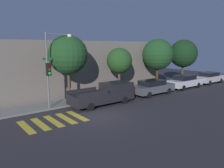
{
  "coord_description": "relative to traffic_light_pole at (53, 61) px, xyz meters",
  "views": [
    {
      "loc": [
        -8.04,
        -11.93,
        4.71
      ],
      "look_at": [
        2.93,
        2.1,
        1.6
      ],
      "focal_mm": 35.0,
      "sensor_mm": 36.0,
      "label": 1
    }
  ],
  "objects": [
    {
      "name": "tree_near_corner",
      "position": [
        1.54,
        0.66,
        0.39
      ],
      "size": [
        3.14,
        3.14,
        5.59
      ],
      "color": "brown",
      "rests_on": "ground"
    },
    {
      "name": "sedan_far_end",
      "position": [
        20.27,
        -1.27,
        -2.87
      ],
      "size": [
        4.5,
        1.76,
        1.42
      ],
      "color": "#B7BABF",
      "rests_on": "ground"
    },
    {
      "name": "traffic_light_pole",
      "position": [
        0.0,
        0.0,
        0.0
      ],
      "size": [
        2.39,
        0.56,
        5.7
      ],
      "color": "slate",
      "rests_on": "ground"
    },
    {
      "name": "tree_far_end",
      "position": [
        12.4,
        0.66,
        0.17
      ],
      "size": [
        3.4,
        3.4,
        5.5
      ],
      "color": "#42301E",
      "rests_on": "ground"
    },
    {
      "name": "crosswalk",
      "position": [
        -1.25,
        -2.57,
        -3.62
      ],
      "size": [
        3.87,
        2.6,
        0.0
      ],
      "color": "gold",
      "rests_on": "ground"
    },
    {
      "name": "tree_behind_truck",
      "position": [
        17.19,
        0.66,
        0.15
      ],
      "size": [
        3.38,
        3.38,
        5.48
      ],
      "color": "#4C3823",
      "rests_on": "ground"
    },
    {
      "name": "pickup_truck",
      "position": [
        3.8,
        -1.27,
        -2.77
      ],
      "size": [
        5.4,
        1.95,
        1.68
      ],
      "color": "black",
      "rests_on": "ground"
    },
    {
      "name": "ground_plane",
      "position": [
        1.56,
        -3.37,
        -3.62
      ],
      "size": [
        60.0,
        60.0,
        0.0
      ],
      "primitive_type": "plane",
      "color": "#2D2B30"
    },
    {
      "name": "tree_midblock",
      "position": [
        6.89,
        0.66,
        -0.31
      ],
      "size": [
        2.44,
        2.44,
        4.55
      ],
      "color": "brown",
      "rests_on": "ground"
    },
    {
      "name": "sidewalk",
      "position": [
        1.56,
        0.86,
        -3.55
      ],
      "size": [
        26.0,
        2.06,
        0.14
      ],
      "primitive_type": "cube",
      "color": "slate",
      "rests_on": "ground"
    },
    {
      "name": "sedan_near_corner",
      "position": [
        9.53,
        -1.27,
        -2.86
      ],
      "size": [
        4.62,
        1.83,
        1.44
      ],
      "color": "#4C5156",
      "rests_on": "ground"
    },
    {
      "name": "building_row",
      "position": [
        1.56,
        5.29,
        -1.03
      ],
      "size": [
        26.0,
        6.0,
        5.19
      ],
      "primitive_type": "cube",
      "color": "slate",
      "rests_on": "ground"
    },
    {
      "name": "sedan_middle",
      "position": [
        14.91,
        -1.27,
        -2.85
      ],
      "size": [
        4.64,
        1.75,
        1.49
      ],
      "color": "silver",
      "rests_on": "ground"
    }
  ]
}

